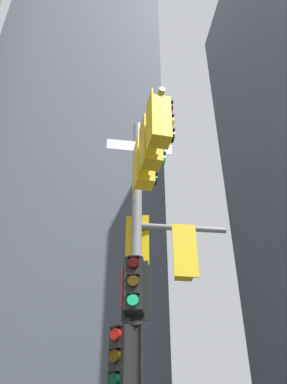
% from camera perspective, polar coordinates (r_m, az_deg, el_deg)
% --- Properties ---
extents(building_mid_block, '(15.87, 15.87, 53.38)m').
position_cam_1_polar(building_mid_block, '(42.65, -9.88, 1.67)').
color(building_mid_block, '#4C5460').
rests_on(building_mid_block, ground).
extents(signal_pole_assembly, '(2.61, 2.90, 8.63)m').
position_cam_1_polar(signal_pole_assembly, '(7.94, 0.24, -7.03)').
color(signal_pole_assembly, gray).
rests_on(signal_pole_assembly, ground).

